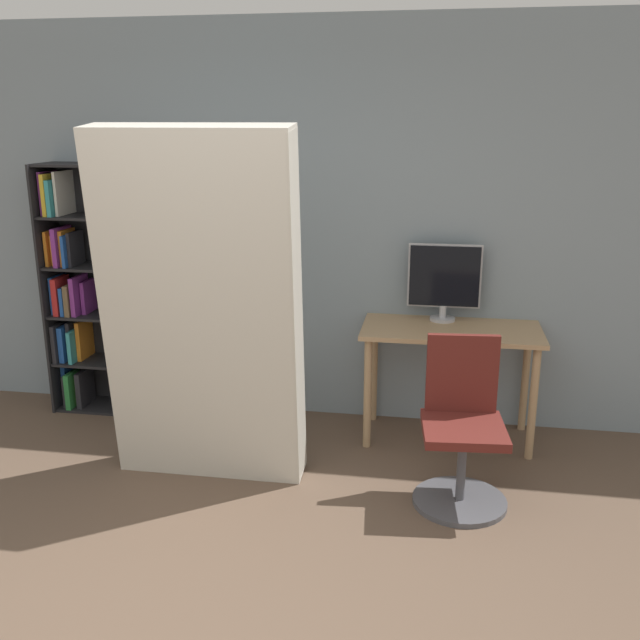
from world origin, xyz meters
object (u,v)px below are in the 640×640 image
at_px(mattress_near, 202,311).
at_px(bookshelf, 94,293).
at_px(monitor, 444,279).
at_px(office_chair, 462,438).

bearing_deg(mattress_near, bookshelf, 140.80).
xyz_separation_m(monitor, mattress_near, (-1.34, -0.95, -0.02)).
bearing_deg(monitor, bookshelf, -179.20).
bearing_deg(mattress_near, office_chair, -0.92).
relative_size(monitor, mattress_near, 0.25).
relative_size(monitor, bookshelf, 0.29).
distance_m(bookshelf, mattress_near, 1.46).
bearing_deg(office_chair, monitor, 97.38).
bearing_deg(bookshelf, office_chair, -19.95).
height_order(office_chair, bookshelf, bookshelf).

